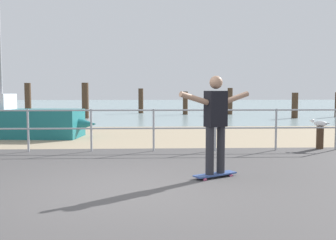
% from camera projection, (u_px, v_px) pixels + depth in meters
% --- Properties ---
extents(ground_plane, '(24.00, 10.00, 0.04)m').
position_uv_depth(ground_plane, '(117.00, 211.00, 4.65)').
color(ground_plane, '#474444').
rests_on(ground_plane, ground).
extents(beach_strip, '(24.00, 6.00, 0.04)m').
position_uv_depth(beach_strip, '(140.00, 136.00, 12.62)').
color(beach_strip, tan).
rests_on(beach_strip, ground).
extents(sea_surface, '(72.00, 50.00, 0.04)m').
position_uv_depth(sea_surface, '(149.00, 105.00, 40.51)').
color(sea_surface, '#849EA3').
rests_on(sea_surface, ground).
extents(railing_fence, '(12.14, 0.05, 1.05)m').
position_uv_depth(railing_fence, '(91.00, 124.00, 9.13)').
color(railing_fence, '#9EA0A5').
rests_on(railing_fence, ground).
extents(sailboat, '(5.03, 1.81, 4.67)m').
position_uv_depth(sailboat, '(16.00, 121.00, 12.01)').
color(sailboat, '#19666B').
rests_on(sailboat, ground).
extents(skateboard, '(0.79, 0.57, 0.08)m').
position_uv_depth(skateboard, '(215.00, 175.00, 6.40)').
color(skateboard, '#334C8C').
rests_on(skateboard, ground).
extents(skateboarder, '(1.30, 0.80, 1.65)m').
position_uv_depth(skateboarder, '(216.00, 119.00, 6.33)').
color(skateboarder, '#26262B').
rests_on(skateboarder, skateboard).
extents(bollard_short, '(0.18, 0.18, 0.59)m').
position_uv_depth(bollard_short, '(320.00, 138.00, 9.60)').
color(bollard_short, '#422D1E').
rests_on(bollard_short, ground).
extents(seagull, '(0.42, 0.33, 0.18)m').
position_uv_depth(seagull, '(320.00, 123.00, 9.58)').
color(seagull, white).
rests_on(seagull, bollard_short).
extents(groyne_post_0, '(0.32, 0.32, 1.91)m').
position_uv_depth(groyne_post_0, '(28.00, 101.00, 19.68)').
color(groyne_post_0, '#422D1E').
rests_on(groyne_post_0, ground).
extents(groyne_post_1, '(0.36, 0.36, 1.94)m').
position_uv_depth(groyne_post_1, '(85.00, 101.00, 20.43)').
color(groyne_post_1, '#422D1E').
rests_on(groyne_post_1, ground).
extents(groyne_post_2, '(0.33, 0.33, 1.67)m').
position_uv_depth(groyne_post_2, '(141.00, 101.00, 25.29)').
color(groyne_post_2, '#422D1E').
rests_on(groyne_post_2, ground).
extents(groyne_post_3, '(0.31, 0.31, 1.47)m').
position_uv_depth(groyne_post_3, '(185.00, 103.00, 23.80)').
color(groyne_post_3, '#422D1E').
rests_on(groyne_post_3, ground).
extents(groyne_post_4, '(0.32, 0.32, 1.70)m').
position_uv_depth(groyne_post_4, '(230.00, 101.00, 23.96)').
color(groyne_post_4, '#422D1E').
rests_on(groyne_post_4, ground).
extents(groyne_post_5, '(0.34, 0.34, 1.41)m').
position_uv_depth(groyne_post_5, '(295.00, 106.00, 20.60)').
color(groyne_post_5, '#422D1E').
rests_on(groyne_post_5, ground).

